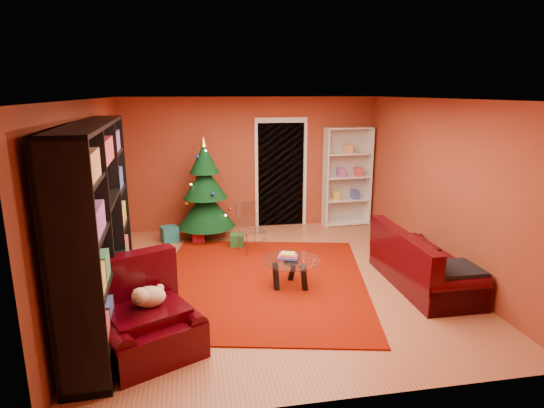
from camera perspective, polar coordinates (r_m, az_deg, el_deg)
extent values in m
cube|color=#995234|center=(6.81, 0.60, -9.62)|extent=(5.00, 5.50, 0.05)
cube|color=silver|center=(6.24, 0.67, 13.27)|extent=(5.00, 5.50, 0.05)
cube|color=#943821|center=(9.09, -2.66, 5.10)|extent=(5.00, 0.05, 2.60)
cube|color=#943821|center=(6.43, -22.04, 0.35)|extent=(0.05, 5.50, 2.60)
cube|color=#943821|center=(7.30, 20.52, 2.01)|extent=(0.05, 5.50, 2.60)
cube|color=#751002|center=(6.71, -1.47, -9.68)|extent=(3.69, 4.07, 0.02)
cube|color=#196468|center=(8.59, -12.74, -3.70)|extent=(0.36, 0.36, 0.29)
cube|color=#1F5C27|center=(8.14, -4.40, -4.58)|extent=(0.27, 0.27, 0.23)
cube|color=maroon|center=(8.47, -9.22, -4.03)|extent=(0.22, 0.22, 0.22)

